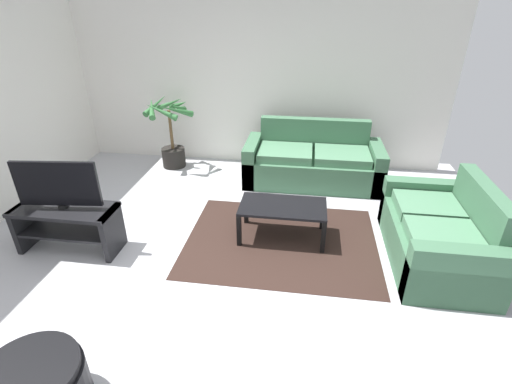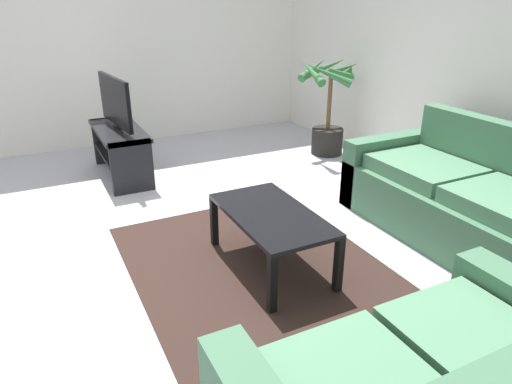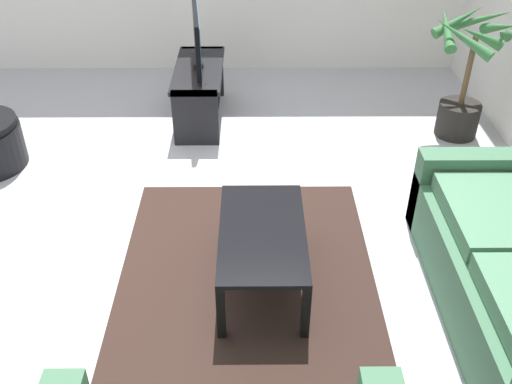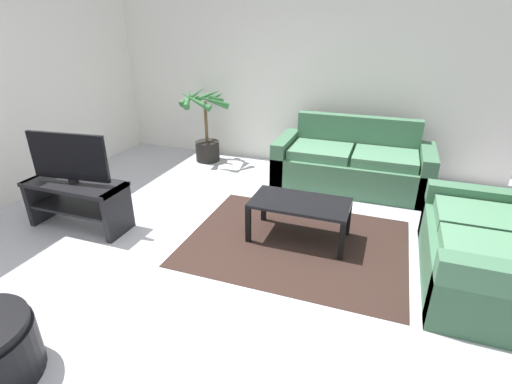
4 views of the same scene
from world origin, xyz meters
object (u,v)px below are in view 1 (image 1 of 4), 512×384
(tv_stand, at_px, (67,222))
(tv, at_px, (57,184))
(couch_main, at_px, (313,163))
(couch_loveseat, at_px, (439,236))
(coffee_table, at_px, (283,210))
(potted_palm, at_px, (171,137))

(tv_stand, distance_m, tv, 0.47)
(couch_main, bearing_deg, tv_stand, -140.98)
(couch_loveseat, relative_size, tv_stand, 1.41)
(couch_main, distance_m, tv_stand, 3.43)
(couch_loveseat, distance_m, tv, 4.05)
(couch_main, height_order, tv, tv)
(couch_loveseat, height_order, tv_stand, couch_loveseat)
(coffee_table, bearing_deg, tv, -166.36)
(tv_stand, xyz_separation_m, potted_palm, (0.34, 2.41, 0.18))
(couch_loveseat, distance_m, tv_stand, 4.02)
(couch_loveseat, distance_m, potted_palm, 4.20)
(tv, distance_m, coffee_table, 2.44)
(tv, bearing_deg, couch_loveseat, 5.32)
(couch_main, height_order, potted_palm, potted_palm)
(couch_loveseat, bearing_deg, tv_stand, -174.63)
(coffee_table, distance_m, potted_palm, 2.72)
(tv_stand, xyz_separation_m, coffee_table, (2.33, 0.57, 0.03))
(tv_stand, distance_m, coffee_table, 2.40)
(tv, height_order, potted_palm, potted_palm)
(tv, xyz_separation_m, coffee_table, (2.33, 0.57, -0.44))
(couch_loveseat, xyz_separation_m, tv, (-4.00, -0.37, 0.51))
(tv, distance_m, potted_palm, 2.45)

